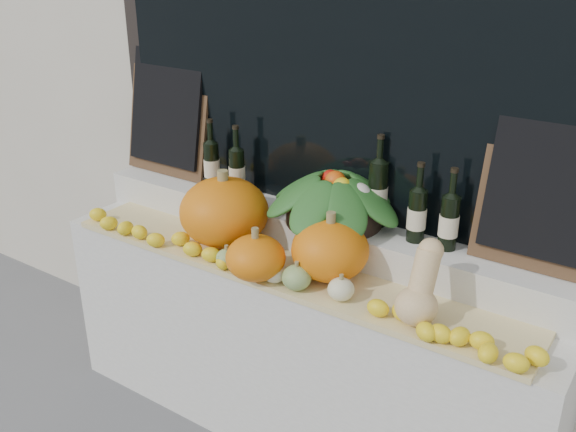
{
  "coord_description": "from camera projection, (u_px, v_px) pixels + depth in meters",
  "views": [
    {
      "loc": [
        1.33,
        -0.51,
        2.16
      ],
      "look_at": [
        0.0,
        1.45,
        1.12
      ],
      "focal_mm": 40.0,
      "sensor_mm": 36.0,
      "label": 1
    }
  ],
  "objects": [
    {
      "name": "decorative_gourds",
      "position": [
        281.0,
        272.0,
        2.49
      ],
      "size": [
        0.61,
        0.15,
        0.15
      ],
      "color": "#2A661E",
      "rests_on": "straw_bedding"
    },
    {
      "name": "display_sill",
      "position": [
        297.0,
        347.0,
        2.92
      ],
      "size": [
        2.3,
        0.55,
        0.88
      ],
      "primitive_type": "cube",
      "color": "silver",
      "rests_on": "ground"
    },
    {
      "name": "lemon_heap",
      "position": [
        265.0,
        272.0,
        2.54
      ],
      "size": [
        2.2,
        0.16,
        0.06
      ],
      "primitive_type": null,
      "color": "yellow",
      "rests_on": "straw_bedding"
    },
    {
      "name": "wine_bottle_far_left",
      "position": [
        212.0,
        165.0,
        3.04
      ],
      "size": [
        0.08,
        0.08,
        0.34
      ],
      "color": "black",
      "rests_on": "rear_tier"
    },
    {
      "name": "produce_bowl",
      "position": [
        335.0,
        197.0,
        2.68
      ],
      "size": [
        0.63,
        0.63,
        0.24
      ],
      "color": "black",
      "rests_on": "rear_tier"
    },
    {
      "name": "wine_bottle_near_right",
      "position": [
        417.0,
        215.0,
        2.52
      ],
      "size": [
        0.08,
        0.08,
        0.33
      ],
      "color": "black",
      "rests_on": "rear_tier"
    },
    {
      "name": "wine_bottle_tall",
      "position": [
        377.0,
        193.0,
        2.64
      ],
      "size": [
        0.08,
        0.08,
        0.39
      ],
      "color": "black",
      "rests_on": "rear_tier"
    },
    {
      "name": "butternut_squash",
      "position": [
        420.0,
        290.0,
        2.23
      ],
      "size": [
        0.15,
        0.21,
        0.29
      ],
      "color": "#E1BB84",
      "rests_on": "straw_bedding"
    },
    {
      "name": "wine_bottle_near_left",
      "position": [
        237.0,
        172.0,
        2.96
      ],
      "size": [
        0.08,
        0.08,
        0.34
      ],
      "color": "black",
      "rests_on": "rear_tier"
    },
    {
      "name": "straw_bedding",
      "position": [
        281.0,
        271.0,
        2.64
      ],
      "size": [
        2.1,
        0.32,
        0.02
      ],
      "primitive_type": "cube",
      "color": "tan",
      "rests_on": "display_sill"
    },
    {
      "name": "pumpkin_left",
      "position": [
        224.0,
        212.0,
        2.79
      ],
      "size": [
        0.51,
        0.51,
        0.3
      ],
      "primitive_type": "ellipsoid",
      "rotation": [
        0.0,
        0.0,
        0.39
      ],
      "color": "orange",
      "rests_on": "straw_bedding"
    },
    {
      "name": "chalkboard_left",
      "position": [
        167.0,
        111.0,
        3.18
      ],
      "size": [
        0.5,
        0.15,
        0.61
      ],
      "rotation": [
        -0.2,
        0.0,
        0.0
      ],
      "color": "#4C331E",
      "rests_on": "rear_tier"
    },
    {
      "name": "wine_bottle_far_right",
      "position": [
        449.0,
        222.0,
        2.45
      ],
      "size": [
        0.08,
        0.08,
        0.33
      ],
      "color": "black",
      "rests_on": "rear_tier"
    },
    {
      "name": "pumpkin_right",
      "position": [
        330.0,
        250.0,
        2.52
      ],
      "size": [
        0.35,
        0.35,
        0.24
      ],
      "primitive_type": "ellipsoid",
      "rotation": [
        0.0,
        0.0,
        -0.16
      ],
      "color": "orange",
      "rests_on": "straw_bedding"
    },
    {
      "name": "rear_tier",
      "position": [
        317.0,
        232.0,
        2.82
      ],
      "size": [
        2.3,
        0.25,
        0.16
      ],
      "primitive_type": "cube",
      "color": "silver",
      "rests_on": "display_sill"
    },
    {
      "name": "chalkboard_right",
      "position": [
        552.0,
        185.0,
        2.24
      ],
      "size": [
        0.5,
        0.15,
        0.61
      ],
      "rotation": [
        -0.2,
        0.0,
        0.0
      ],
      "color": "#4C331E",
      "rests_on": "rear_tier"
    },
    {
      "name": "pumpkin_center",
      "position": [
        256.0,
        258.0,
        2.52
      ],
      "size": [
        0.28,
        0.28,
        0.18
      ],
      "primitive_type": "ellipsoid",
      "rotation": [
        0.0,
        0.0,
        -0.2
      ],
      "color": "orange",
      "rests_on": "straw_bedding"
    }
  ]
}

